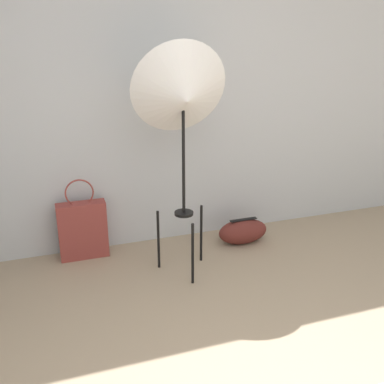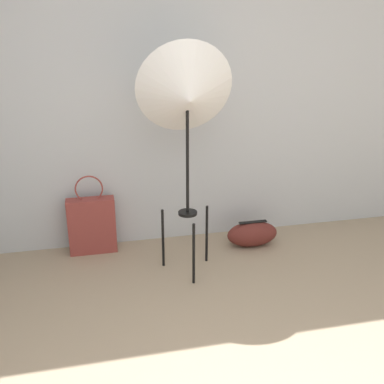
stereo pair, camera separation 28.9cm
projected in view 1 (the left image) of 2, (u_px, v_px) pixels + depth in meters
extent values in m
cube|color=#B7BCC1|center=(160.00, 84.00, 3.46)|extent=(8.00, 0.05, 2.60)
cylinder|color=black|center=(193.00, 254.00, 3.12)|extent=(0.02, 0.02, 0.46)
cylinder|color=black|center=(158.00, 240.00, 3.33)|extent=(0.02, 0.02, 0.46)
cylinder|color=black|center=(201.00, 233.00, 3.43)|extent=(0.02, 0.02, 0.46)
cylinder|color=black|center=(184.00, 213.00, 3.22)|extent=(0.14, 0.14, 0.02)
cylinder|color=black|center=(183.00, 157.00, 3.07)|extent=(0.02, 0.02, 0.84)
cone|color=white|center=(183.00, 95.00, 2.93)|extent=(0.67, 0.41, 0.69)
cube|color=brown|center=(83.00, 230.00, 3.49)|extent=(0.37, 0.12, 0.46)
torus|color=brown|center=(79.00, 193.00, 3.38)|extent=(0.22, 0.01, 0.22)
ellipsoid|color=#5B231E|center=(243.00, 231.00, 3.76)|extent=(0.43, 0.21, 0.21)
cube|color=black|center=(243.00, 220.00, 3.72)|extent=(0.23, 0.04, 0.01)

